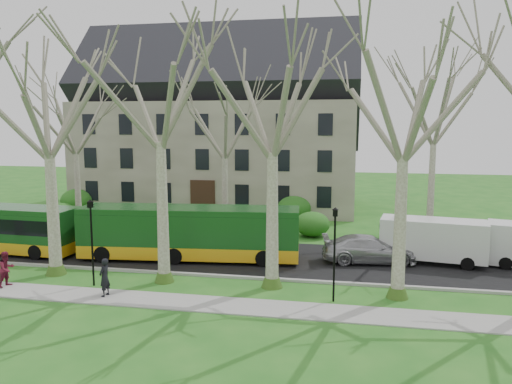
# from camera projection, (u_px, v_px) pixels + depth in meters

# --- Properties ---
(ground) EXTENTS (120.00, 120.00, 0.00)m
(ground) POSITION_uv_depth(u_px,v_px,m) (214.00, 286.00, 25.09)
(ground) COLOR #21621C
(ground) RESTS_ON ground
(sidewalk) EXTENTS (70.00, 2.00, 0.06)m
(sidewalk) POSITION_uv_depth(u_px,v_px,m) (199.00, 303.00, 22.66)
(sidewalk) COLOR gray
(sidewalk) RESTS_ON ground
(road) EXTENTS (80.00, 8.00, 0.06)m
(road) POSITION_uv_depth(u_px,v_px,m) (238.00, 257.00, 30.44)
(road) COLOR black
(road) RESTS_ON ground
(curb) EXTENTS (80.00, 0.25, 0.14)m
(curb) POSITION_uv_depth(u_px,v_px,m) (221.00, 276.00, 26.54)
(curb) COLOR #A5A39E
(curb) RESTS_ON ground
(building) EXTENTS (26.50, 12.20, 16.00)m
(building) POSITION_uv_depth(u_px,v_px,m) (220.00, 123.00, 48.43)
(building) COLOR slate
(building) RESTS_ON ground
(tree_row_verge) EXTENTS (49.00, 7.00, 14.00)m
(tree_row_verge) POSITION_uv_depth(u_px,v_px,m) (214.00, 147.00, 24.41)
(tree_row_verge) COLOR gray
(tree_row_verge) RESTS_ON ground
(tree_row_far) EXTENTS (33.00, 7.00, 12.00)m
(tree_row_far) POSITION_uv_depth(u_px,v_px,m) (237.00, 153.00, 35.20)
(tree_row_far) COLOR gray
(tree_row_far) RESTS_ON ground
(lamp_row) EXTENTS (36.22, 0.22, 4.30)m
(lamp_row) POSITION_uv_depth(u_px,v_px,m) (207.00, 241.00, 23.76)
(lamp_row) COLOR black
(lamp_row) RESTS_ON ground
(hedges) EXTENTS (30.60, 8.60, 2.00)m
(hedges) POSITION_uv_depth(u_px,v_px,m) (204.00, 214.00, 39.44)
(hedges) COLOR #185518
(hedges) RESTS_ON ground
(bus_follow) EXTENTS (13.17, 3.94, 3.24)m
(bus_follow) POSITION_uv_depth(u_px,v_px,m) (190.00, 232.00, 29.71)
(bus_follow) COLOR #144618
(bus_follow) RESTS_ON road
(sedan) EXTENTS (5.66, 2.89, 1.57)m
(sedan) POSITION_uv_depth(u_px,v_px,m) (369.00, 249.00, 29.11)
(sedan) COLOR #A7A7AC
(sedan) RESTS_ON road
(van_a) EXTENTS (6.11, 3.00, 2.55)m
(van_a) POSITION_uv_depth(u_px,v_px,m) (432.00, 241.00, 28.98)
(van_a) COLOR silver
(van_a) RESTS_ON road
(pedestrian_a) EXTENTS (0.51, 0.71, 1.82)m
(pedestrian_a) POSITION_uv_depth(u_px,v_px,m) (105.00, 277.00, 23.42)
(pedestrian_a) COLOR black
(pedestrian_a) RESTS_ON sidewalk
(pedestrian_b) EXTENTS (0.85, 0.99, 1.77)m
(pedestrian_b) POSITION_uv_depth(u_px,v_px,m) (7.00, 269.00, 24.84)
(pedestrian_b) COLOR maroon
(pedestrian_b) RESTS_ON sidewalk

